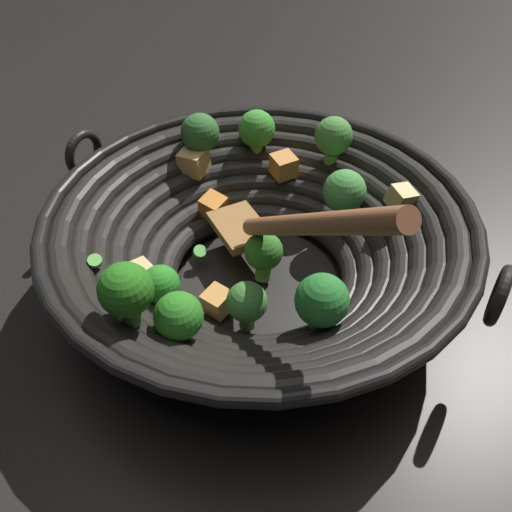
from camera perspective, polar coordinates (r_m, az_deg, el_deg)
The scene contains 2 objects.
ground_plane at distance 0.58m, azimuth 0.32°, elevation -3.25°, with size 4.00×4.00×0.00m, color black.
wok at distance 0.53m, azimuth 0.33°, elevation 1.90°, with size 0.43×0.46×0.24m.
Camera 1 is at (-0.38, -0.13, 0.42)m, focal length 36.98 mm.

